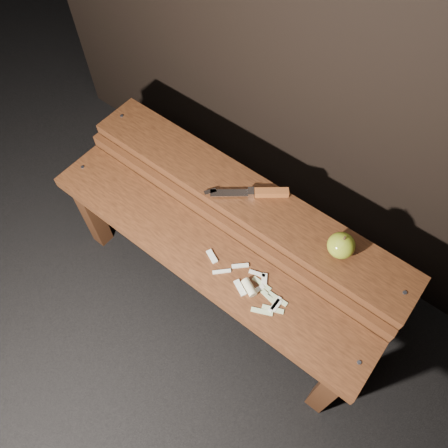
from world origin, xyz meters
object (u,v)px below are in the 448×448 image
Objects in this scene: bench_front_tier at (201,264)px; knife at (260,193)px; bench_rear_tier at (243,209)px; apple at (341,245)px.

bench_front_tier is 0.30m from knife.
bench_rear_tier is at bearing -145.01° from knife.
bench_front_tier is 5.31× the size of knife.
bench_front_tier is 13.99× the size of apple.
apple reaches higher than bench_rear_tier.
apple is (0.35, 0.23, 0.18)m from bench_front_tier.
apple is at bearing -4.77° from knife.
bench_rear_tier is 0.37m from apple.
bench_rear_tier is at bearing -179.28° from apple.
apple is at bearing 0.72° from bench_rear_tier.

